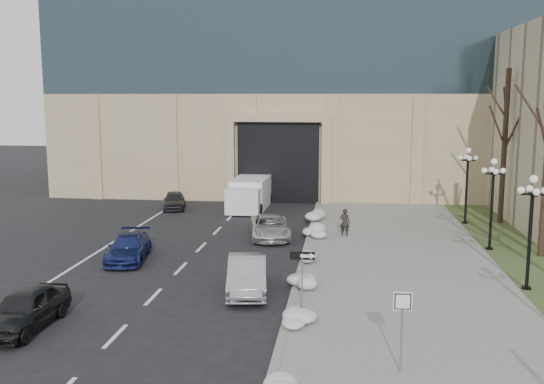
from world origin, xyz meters
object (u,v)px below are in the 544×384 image
(lamppost_c, at_px, (493,192))
(car_c, at_px, (128,248))
(one_way_sign, at_px, (307,264))
(lamppost_b, at_px, (531,217))
(car_b, at_px, (247,275))
(keep_sign, at_px, (402,315))
(pedestrian, at_px, (345,222))
(car_d, at_px, (270,227))
(car_e, at_px, (174,200))
(box_truck, at_px, (250,194))
(lamppost_d, at_px, (467,175))
(car_a, at_px, (25,309))

(lamppost_c, bearing_deg, car_c, -167.67)
(one_way_sign, height_order, lamppost_b, lamppost_b)
(car_b, bearing_deg, keep_sign, -59.38)
(car_b, height_order, keep_sign, keep_sign)
(one_way_sign, height_order, keep_sign, keep_sign)
(pedestrian, bearing_deg, car_c, 43.50)
(car_d, distance_m, keep_sign, 17.34)
(car_e, xyz_separation_m, pedestrian, (11.95, -7.53, 0.28))
(car_d, distance_m, lamppost_b, 14.24)
(pedestrian, bearing_deg, box_truck, -38.18)
(box_truck, relative_size, lamppost_c, 1.41)
(lamppost_b, bearing_deg, car_e, 140.15)
(pedestrian, xyz_separation_m, keep_sign, (1.62, -16.84, 0.92))
(car_d, xyz_separation_m, lamppost_b, (11.49, -8.05, 2.45))
(box_truck, bearing_deg, lamppost_b, -49.22)
(car_c, relative_size, car_e, 1.18)
(car_b, height_order, car_c, car_b)
(car_c, relative_size, box_truck, 0.63)
(keep_sign, bearing_deg, car_b, 125.95)
(one_way_sign, distance_m, lamppost_c, 13.78)
(car_c, height_order, lamppost_d, lamppost_d)
(lamppost_c, bearing_deg, one_way_sign, -129.10)
(keep_sign, height_order, lamppost_d, lamppost_d)
(keep_sign, relative_size, lamppost_d, 0.52)
(car_a, bearing_deg, car_d, 66.41)
(car_d, height_order, lamppost_d, lamppost_d)
(lamppost_c, bearing_deg, car_b, -144.64)
(car_d, xyz_separation_m, pedestrian, (4.14, 0.53, 0.26))
(car_e, relative_size, one_way_sign, 1.47)
(keep_sign, xyz_separation_m, lamppost_b, (5.73, 8.26, 1.26))
(keep_sign, distance_m, lamppost_b, 10.13)
(pedestrian, relative_size, lamppost_b, 0.32)
(car_d, distance_m, box_truck, 9.33)
(car_a, relative_size, car_e, 1.13)
(lamppost_d, bearing_deg, lamppost_c, -90.00)
(car_e, bearing_deg, lamppost_d, -22.72)
(car_a, xyz_separation_m, lamppost_b, (18.08, 6.18, 2.38))
(pedestrian, relative_size, lamppost_c, 0.32)
(car_a, height_order, lamppost_c, lamppost_c)
(car_e, relative_size, lamppost_c, 0.76)
(keep_sign, distance_m, lamppost_c, 15.89)
(car_d, bearing_deg, pedestrian, -3.35)
(car_c, bearing_deg, one_way_sign, -45.83)
(keep_sign, bearing_deg, car_e, 116.15)
(car_c, xyz_separation_m, car_d, (6.20, 5.42, 0.01))
(car_e, relative_size, pedestrian, 2.33)
(lamppost_c, bearing_deg, car_a, -144.95)
(lamppost_d, bearing_deg, pedestrian, -148.95)
(car_a, height_order, box_truck, box_truck)
(car_b, distance_m, car_c, 7.66)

